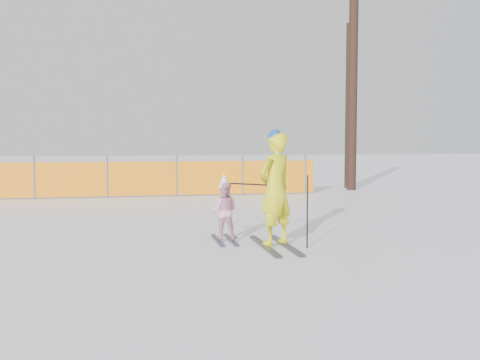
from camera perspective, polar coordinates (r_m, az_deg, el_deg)
name	(u,v)px	position (r m, az deg, el deg)	size (l,w,h in m)	color
ground	(246,247)	(8.23, 0.70, -7.20)	(120.00, 120.00, 0.00)	white
adult	(275,189)	(8.18, 3.78, -0.94)	(0.75, 1.65, 1.80)	black
child	(224,210)	(8.68, -1.72, -3.23)	(0.53, 1.04, 1.11)	black
ski_poles	(285,201)	(8.23, 4.78, -2.26)	(1.07, 0.76, 1.11)	black
safety_fence	(76,179)	(15.98, -17.14, 0.08)	(14.29, 0.06, 1.25)	#595960
tree_trunks	(351,99)	(18.81, 11.79, 8.44)	(0.46, 1.10, 6.34)	black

